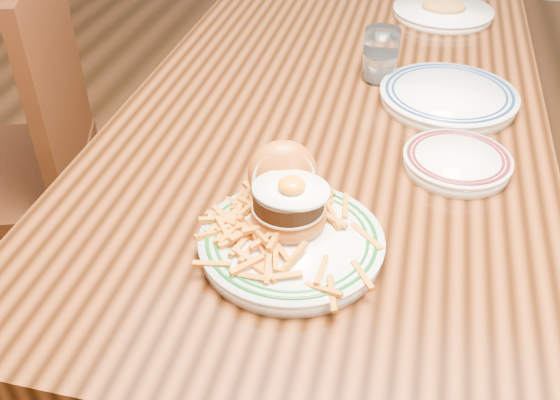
% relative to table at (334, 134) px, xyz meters
% --- Properties ---
extents(floor, '(6.00, 6.00, 0.00)m').
position_rel_table_xyz_m(floor, '(0.00, 0.00, -0.66)').
color(floor, black).
rests_on(floor, ground).
extents(table, '(0.85, 1.60, 0.75)m').
position_rel_table_xyz_m(table, '(0.00, 0.00, 0.00)').
color(table, black).
rests_on(table, floor).
extents(chair_left, '(0.58, 0.58, 0.97)m').
position_rel_table_xyz_m(chair_left, '(-0.78, -0.06, -0.14)').
color(chair_left, '#3C1D0C').
rests_on(chair_left, floor).
extents(main_plate, '(0.27, 0.29, 0.13)m').
position_rel_table_xyz_m(main_plate, '(0.01, -0.48, 0.12)').
color(main_plate, white).
rests_on(main_plate, table).
extents(side_plate, '(0.19, 0.19, 0.03)m').
position_rel_table_xyz_m(side_plate, '(0.25, -0.21, 0.10)').
color(side_plate, white).
rests_on(side_plate, table).
extents(rear_plate, '(0.28, 0.28, 0.03)m').
position_rel_table_xyz_m(rear_plate, '(0.23, 0.03, 0.11)').
color(rear_plate, white).
rests_on(rear_plate, table).
extents(water_glass, '(0.08, 0.08, 0.11)m').
position_rel_table_xyz_m(water_glass, '(0.08, 0.11, 0.14)').
color(water_glass, white).
rests_on(water_glass, table).
extents(far_plate, '(0.26, 0.26, 0.05)m').
position_rel_table_xyz_m(far_plate, '(0.20, 0.52, 0.10)').
color(far_plate, white).
rests_on(far_plate, table).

